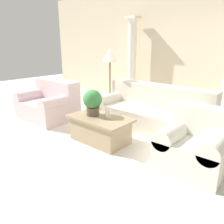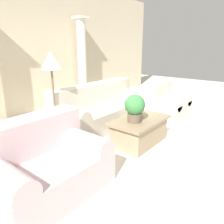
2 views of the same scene
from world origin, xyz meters
TOP-DOWN VIEW (x-y plane):
  - ground_plane at (0.00, 0.00)m, footprint 16.00×16.00m
  - wall_back at (0.00, 2.65)m, footprint 10.00×0.06m
  - sofa_long at (0.38, 0.79)m, footprint 2.28×0.93m
  - loveseat at (-1.78, -0.21)m, footprint 1.30×0.93m
  - coffee_table at (0.02, -0.39)m, footprint 1.10×0.64m
  - potted_plant at (-0.16, -0.39)m, footprint 0.34×0.34m
  - pillar_candle at (0.15, -0.34)m, footprint 0.09×0.09m
  - floor_lamp at (-0.82, 0.83)m, footprint 0.34×0.34m
  - column_left at (-1.30, 2.34)m, footprint 0.33×0.33m
  - armchair at (1.58, -0.12)m, footprint 0.87×0.83m

SIDE VIEW (x-z plane):
  - ground_plane at x=0.00m, z-range 0.00..0.00m
  - coffee_table at x=0.02m, z-range 0.01..0.45m
  - sofa_long at x=0.38m, z-range -0.09..0.76m
  - armchair at x=1.58m, z-range -0.07..0.75m
  - loveseat at x=-1.78m, z-range -0.08..0.77m
  - pillar_candle at x=0.15m, z-range 0.44..0.65m
  - potted_plant at x=-0.16m, z-range 0.47..0.93m
  - column_left at x=-1.30m, z-range 0.03..2.40m
  - floor_lamp at x=-0.82m, z-range 0.52..2.07m
  - wall_back at x=0.00m, z-range 0.00..3.20m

